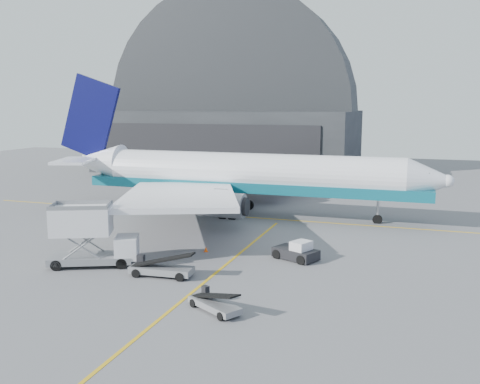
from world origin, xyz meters
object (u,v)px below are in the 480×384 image
(pushback_tug, at_px, (297,252))
(belt_loader_a, at_px, (161,268))
(catering_truck, at_px, (90,236))
(belt_loader_b, at_px, (214,303))
(airliner, at_px, (236,175))

(pushback_tug, height_order, belt_loader_a, belt_loader_a)
(catering_truck, xyz_separation_m, belt_loader_b, (13.32, -5.99, -2.00))
(belt_loader_b, bearing_deg, belt_loader_a, 171.97)
(catering_truck, relative_size, belt_loader_b, 1.84)
(airliner, distance_m, belt_loader_b, 31.57)
(airliner, relative_size, belt_loader_a, 9.27)
(airliner, bearing_deg, belt_loader_b, -73.64)
(catering_truck, height_order, belt_loader_b, catering_truck)
(airliner, relative_size, belt_loader_b, 11.87)
(airliner, relative_size, catering_truck, 6.45)
(pushback_tug, distance_m, belt_loader_a, 11.97)
(airliner, bearing_deg, pushback_tug, -56.05)
(pushback_tug, xyz_separation_m, belt_loader_a, (-9.06, -7.83, -0.03))
(airliner, xyz_separation_m, pushback_tug, (11.33, -16.83, -4.21))
(pushback_tug, distance_m, belt_loader_b, 13.41)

